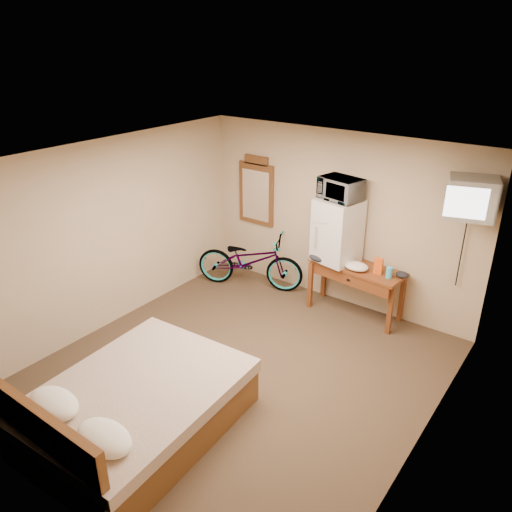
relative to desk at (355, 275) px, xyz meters
name	(u,v)px	position (x,y,z in m)	size (l,w,h in m)	color
room	(236,277)	(-0.49, -2.00, 0.62)	(4.60, 4.64, 2.50)	#3E301F
desk	(355,275)	(0.00, 0.00, 0.00)	(1.35, 0.63, 0.75)	brown
mini_fridge	(337,231)	(-0.33, 0.03, 0.57)	(0.63, 0.61, 0.88)	silver
microwave	(340,189)	(-0.33, 0.03, 1.16)	(0.54, 0.37, 0.30)	silver
snack_bag	(378,266)	(0.33, -0.03, 0.24)	(0.11, 0.06, 0.22)	#E55314
blue_cup	(389,273)	(0.49, -0.05, 0.20)	(0.08, 0.08, 0.15)	#40B3DC
cloth_cream	(356,266)	(0.04, -0.08, 0.17)	(0.33, 0.25, 0.10)	beige
cloth_dark_a	(319,257)	(-0.51, -0.13, 0.18)	(0.29, 0.22, 0.11)	black
cloth_dark_b	(402,275)	(0.63, 0.06, 0.16)	(0.17, 0.14, 0.08)	black
crt_television	(472,198)	(1.31, 0.02, 1.34)	(0.63, 0.66, 0.46)	black
wall_mirror	(256,191)	(-1.89, 0.27, 0.79)	(0.64, 0.04, 1.08)	brown
bicycle	(250,261)	(-1.69, -0.16, -0.18)	(0.59, 1.68, 0.88)	black
bed	(132,409)	(-0.72, -3.37, -0.33)	(1.68, 2.16, 0.90)	brown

